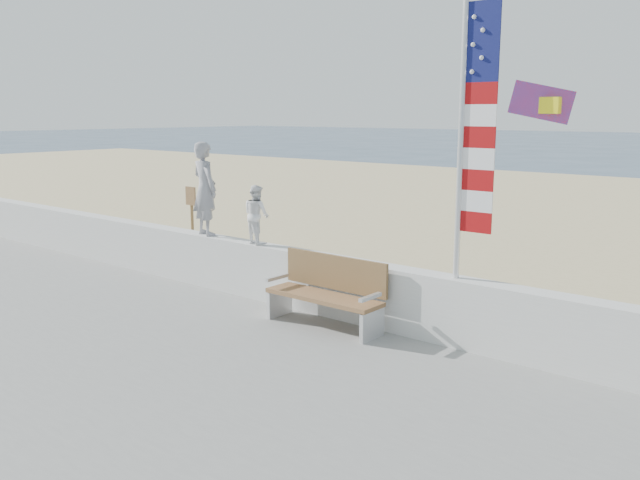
{
  "coord_description": "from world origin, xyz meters",
  "views": [
    {
      "loc": [
        6.44,
        -5.71,
        3.2
      ],
      "look_at": [
        0.2,
        1.8,
        1.35
      ],
      "focal_mm": 38.0,
      "sensor_mm": 36.0,
      "label": 1
    }
  ],
  "objects_px": {
    "bench": "(328,291)",
    "flag": "(471,129)",
    "adult": "(205,189)",
    "child": "(257,214)"
  },
  "relations": [
    {
      "from": "child",
      "to": "flag",
      "type": "distance_m",
      "value": 4.03
    },
    {
      "from": "bench",
      "to": "flag",
      "type": "height_order",
      "value": "flag"
    },
    {
      "from": "bench",
      "to": "adult",
      "type": "bearing_deg",
      "value": 171.69
    },
    {
      "from": "child",
      "to": "bench",
      "type": "xyz_separation_m",
      "value": [
        1.86,
        -0.45,
        -0.87
      ]
    },
    {
      "from": "adult",
      "to": "bench",
      "type": "bearing_deg",
      "value": -175.15
    },
    {
      "from": "adult",
      "to": "child",
      "type": "distance_m",
      "value": 1.29
    },
    {
      "from": "child",
      "to": "bench",
      "type": "bearing_deg",
      "value": 179.31
    },
    {
      "from": "child",
      "to": "flag",
      "type": "relative_size",
      "value": 0.28
    },
    {
      "from": "bench",
      "to": "flag",
      "type": "distance_m",
      "value": 3.03
    },
    {
      "from": "child",
      "to": "bench",
      "type": "height_order",
      "value": "child"
    }
  ]
}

